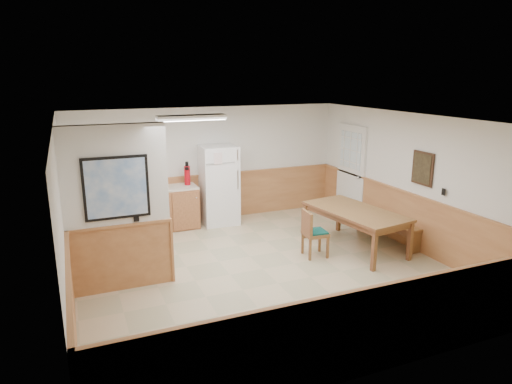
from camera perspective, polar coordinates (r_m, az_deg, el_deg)
name	(u,v)px	position (r m, az deg, el deg)	size (l,w,h in m)	color
ground	(263,269)	(7.78, 0.87, -9.59)	(6.00, 6.00, 0.00)	tan
ceiling	(263,119)	(7.13, 0.94, 9.07)	(6.00, 6.00, 0.02)	silver
back_wall	(209,164)	(10.11, -5.91, 3.46)	(6.00, 0.02, 2.50)	white
right_wall	(411,181)	(8.95, 18.81, 1.30)	(0.02, 6.00, 2.50)	white
left_wall	(62,219)	(6.79, -23.05, -3.18)	(0.02, 6.00, 2.50)	white
wainscot_back	(210,197)	(10.26, -5.77, -0.67)	(6.00, 0.04, 1.00)	#C1844D
wainscot_right	(407,220)	(9.13, 18.33, -3.29)	(0.04, 6.00, 1.00)	#C1844D
wainscot_left	(70,270)	(7.04, -22.28, -9.00)	(0.04, 6.00, 1.00)	#C1844D
partition_wall	(118,211)	(7.00, -16.92, -2.26)	(1.50, 0.20, 2.50)	white
kitchen_counter	(159,209)	(9.72, -12.07, -2.03)	(2.20, 0.61, 1.00)	#B16C3E
exterior_door	(351,172)	(10.43, 11.74, 2.47)	(0.07, 1.02, 2.15)	white
kitchen_window	(108,158)	(9.65, -17.96, 4.11)	(0.80, 0.04, 1.00)	white
wall_painting	(423,168)	(8.65, 20.10, 2.79)	(0.04, 0.50, 0.60)	#372316
fluorescent_fixture	(191,118)	(8.10, -8.07, 9.20)	(1.20, 0.30, 0.09)	white
refrigerator	(219,185)	(9.87, -4.66, 0.88)	(0.78, 0.73, 1.71)	white
dining_table	(355,215)	(8.62, 12.31, -2.78)	(1.27, 2.10, 0.75)	olive
dining_bench	(388,224)	(9.27, 16.19, -3.88)	(0.39, 1.54, 0.45)	olive
dining_chair	(311,230)	(8.17, 6.93, -4.76)	(0.58, 0.43, 0.85)	olive
fire_extinguisher	(187,175)	(9.73, -8.59, 2.15)	(0.15, 0.15, 0.50)	#B90916
soap_bottle	(107,188)	(9.46, -18.14, 0.51)	(0.07, 0.07, 0.21)	#178123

